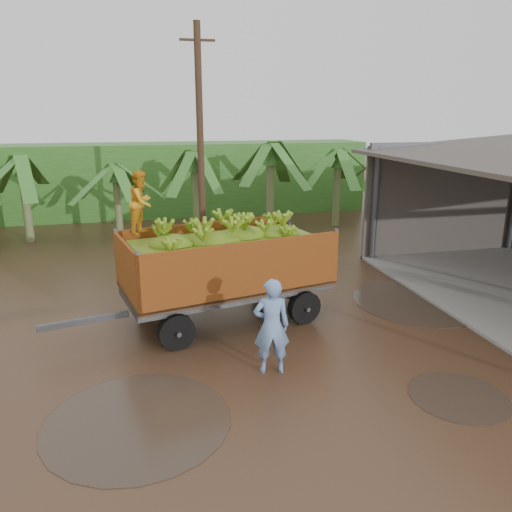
{
  "coord_description": "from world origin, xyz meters",
  "views": [
    {
      "loc": [
        -2.67,
        -10.1,
        5.1
      ],
      "look_at": [
        0.18,
        2.09,
        1.49
      ],
      "focal_mm": 35.0,
      "sensor_mm": 36.0,
      "label": 1
    }
  ],
  "objects": [
    {
      "name": "ground",
      "position": [
        0.0,
        0.0,
        0.0
      ],
      "size": [
        100.0,
        100.0,
        0.0
      ],
      "primitive_type": "plane",
      "color": "black",
      "rests_on": "ground"
    },
    {
      "name": "hedge_north",
      "position": [
        -2.0,
        16.0,
        1.8
      ],
      "size": [
        22.0,
        3.0,
        3.6
      ],
      "primitive_type": "cube",
      "color": "#2D661E",
      "rests_on": "ground"
    },
    {
      "name": "banana_trailer",
      "position": [
        -0.72,
        1.6,
        1.5
      ],
      "size": [
        7.05,
        3.45,
        3.82
      ],
      "rotation": [
        0.0,
        0.0,
        0.22
      ],
      "color": "#B15519",
      "rests_on": "ground"
    },
    {
      "name": "man_blue",
      "position": [
        -0.28,
        -1.26,
        1.0
      ],
      "size": [
        0.79,
        0.57,
        2.0
      ],
      "primitive_type": "imported",
      "rotation": [
        0.0,
        0.0,
        3.01
      ],
      "color": "#6C90C6",
      "rests_on": "ground"
    },
    {
      "name": "utility_pole",
      "position": [
        -0.49,
        7.81,
        4.06
      ],
      "size": [
        1.2,
        0.24,
        8.02
      ],
      "color": "#47301E",
      "rests_on": "ground"
    },
    {
      "name": "banana_plants",
      "position": [
        -5.18,
        7.16,
        1.8
      ],
      "size": [
        23.66,
        20.04,
        3.95
      ],
      "color": "#2D661E",
      "rests_on": "ground"
    }
  ]
}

